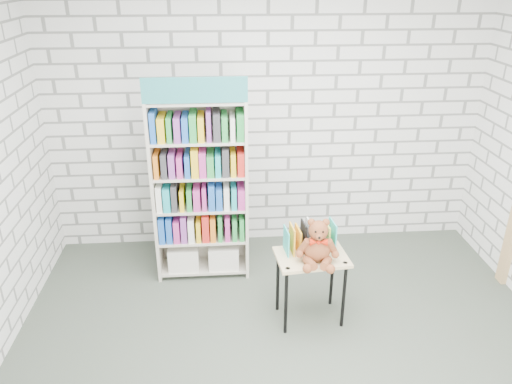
{
  "coord_description": "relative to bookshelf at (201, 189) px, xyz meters",
  "views": [
    {
      "loc": [
        -0.49,
        -2.98,
        2.83
      ],
      "look_at": [
        -0.2,
        0.95,
        1.04
      ],
      "focal_mm": 35.0,
      "sensor_mm": 36.0,
      "label": 1
    }
  ],
  "objects": [
    {
      "name": "bookshelf",
      "position": [
        0.0,
        0.0,
        0.0
      ],
      "size": [
        0.89,
        0.35,
        2.0
      ],
      "color": "beige",
      "rests_on": "ground"
    },
    {
      "name": "ground",
      "position": [
        0.69,
        -1.36,
        -0.91
      ],
      "size": [
        4.5,
        4.5,
        0.0
      ],
      "primitive_type": "plane",
      "color": "#40493D",
      "rests_on": "ground"
    },
    {
      "name": "room_shell",
      "position": [
        0.69,
        -1.36,
        0.87
      ],
      "size": [
        4.52,
        4.02,
        2.81
      ],
      "color": "silver",
      "rests_on": "ground"
    },
    {
      "name": "display_table",
      "position": [
        0.93,
        -0.82,
        -0.37
      ],
      "size": [
        0.63,
        0.46,
        0.63
      ],
      "color": "#D6BB80",
      "rests_on": "ground"
    },
    {
      "name": "teddy_bear",
      "position": [
        0.96,
        -0.91,
        -0.13
      ],
      "size": [
        0.35,
        0.33,
        0.38
      ],
      "color": "brown",
      "rests_on": "display_table"
    },
    {
      "name": "table_books",
      "position": [
        0.92,
        -0.73,
        -0.16
      ],
      "size": [
        0.43,
        0.22,
        0.24
      ],
      "color": "#2BBBB3",
      "rests_on": "display_table"
    }
  ]
}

